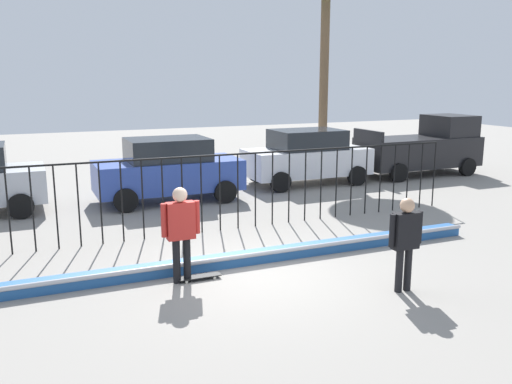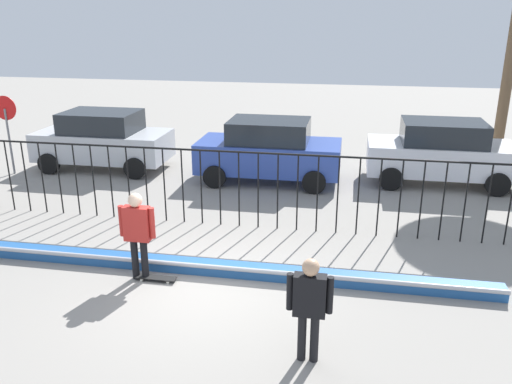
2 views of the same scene
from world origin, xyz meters
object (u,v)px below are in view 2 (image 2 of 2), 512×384
object	(u,v)px
camera_operator	(309,301)
parked_car_blue	(269,150)
skateboard	(156,278)
parked_car_white	(441,152)
parked_car_silver	(103,140)
skateboarder	(137,228)
stop_sign	(7,124)

from	to	relation	value
camera_operator	parked_car_blue	bearing A→B (deg)	-61.33
skateboard	parked_car_white	xyz separation A→B (m)	(6.25, 7.40, 0.91)
parked_car_silver	parked_car_white	size ratio (longest dim) A/B	1.00
skateboarder	camera_operator	xyz separation A→B (m)	(3.43, -1.94, -0.06)
parked_car_blue	stop_sign	size ratio (longest dim) A/B	1.72
skateboarder	skateboard	distance (m)	1.05
skateboarder	skateboard	bearing A→B (deg)	-36.10
skateboarder	parked_car_white	world-z (taller)	parked_car_white
parked_car_blue	skateboard	bearing A→B (deg)	-102.88
skateboard	parked_car_silver	bearing A→B (deg)	127.11
skateboard	parked_car_blue	xyz separation A→B (m)	(1.15, 6.68, 0.91)
parked_car_silver	skateboarder	bearing A→B (deg)	-58.51
parked_car_white	parked_car_silver	bearing A→B (deg)	-175.43
skateboard	stop_sign	xyz separation A→B (m)	(-7.06, 5.96, 1.56)
camera_operator	parked_car_blue	xyz separation A→B (m)	(-1.97, 8.59, -0.03)
camera_operator	parked_car_silver	xyz separation A→B (m)	(-7.56, 8.99, -0.03)
skateboarder	parked_car_white	xyz separation A→B (m)	(6.57, 7.37, -0.09)
camera_operator	skateboard	bearing A→B (deg)	-15.85
camera_operator	parked_car_blue	distance (m)	8.82
parked_car_silver	parked_car_white	xyz separation A→B (m)	(10.70, 0.33, 0.00)
skateboarder	camera_operator	distance (m)	3.94
parked_car_white	skateboard	bearing A→B (deg)	-127.37
skateboard	stop_sign	bearing A→B (deg)	144.77
skateboarder	parked_car_silver	distance (m)	8.17
parked_car_silver	skateboard	bearing A→B (deg)	-56.73
stop_sign	parked_car_blue	bearing A→B (deg)	4.99
parked_car_silver	stop_sign	world-z (taller)	stop_sign
skateboarder	parked_car_silver	size ratio (longest dim) A/B	0.41
skateboarder	parked_car_blue	world-z (taller)	parked_car_blue
parked_car_white	stop_sign	size ratio (longest dim) A/B	1.72
camera_operator	parked_car_silver	bearing A→B (deg)	-34.16
stop_sign	skateboard	bearing A→B (deg)	-40.19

